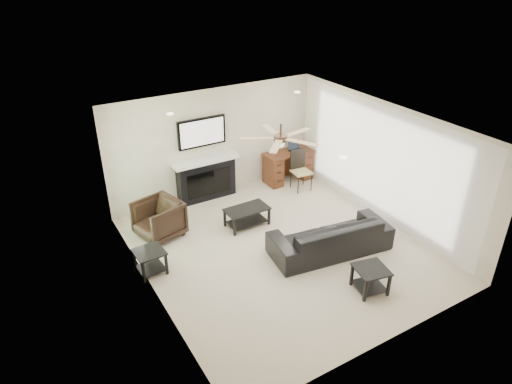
{
  "coord_description": "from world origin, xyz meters",
  "views": [
    {
      "loc": [
        -4.1,
        -5.99,
        5.09
      ],
      "look_at": [
        -0.21,
        0.57,
        1.05
      ],
      "focal_mm": 32.0,
      "sensor_mm": 36.0,
      "label": 1
    }
  ],
  "objects_px": {
    "coffee_table": "(247,217)",
    "fireplace_unit": "(206,160)",
    "armchair": "(159,219)",
    "desk": "(288,166)",
    "sofa": "(330,236)"
  },
  "relations": [
    {
      "from": "coffee_table",
      "to": "desk",
      "type": "distance_m",
      "value": 2.34
    },
    {
      "from": "sofa",
      "to": "armchair",
      "type": "height_order",
      "value": "armchair"
    },
    {
      "from": "coffee_table",
      "to": "fireplace_unit",
      "type": "bearing_deg",
      "value": 96.91
    },
    {
      "from": "coffee_table",
      "to": "fireplace_unit",
      "type": "height_order",
      "value": "fireplace_unit"
    },
    {
      "from": "coffee_table",
      "to": "fireplace_unit",
      "type": "distance_m",
      "value": 1.68
    },
    {
      "from": "sofa",
      "to": "coffee_table",
      "type": "bearing_deg",
      "value": -52.55
    },
    {
      "from": "armchair",
      "to": "desk",
      "type": "xyz_separation_m",
      "value": [
        3.63,
        0.77,
        -0.0
      ]
    },
    {
      "from": "sofa",
      "to": "coffee_table",
      "type": "distance_m",
      "value": 1.84
    },
    {
      "from": "sofa",
      "to": "fireplace_unit",
      "type": "xyz_separation_m",
      "value": [
        -1.1,
        3.09,
        0.62
      ]
    },
    {
      "from": "sofa",
      "to": "fireplace_unit",
      "type": "distance_m",
      "value": 3.34
    },
    {
      "from": "sofa",
      "to": "desk",
      "type": "distance_m",
      "value": 3.09
    },
    {
      "from": "fireplace_unit",
      "to": "desk",
      "type": "bearing_deg",
      "value": -4.76
    },
    {
      "from": "fireplace_unit",
      "to": "desk",
      "type": "distance_m",
      "value": 2.21
    },
    {
      "from": "fireplace_unit",
      "to": "desk",
      "type": "relative_size",
      "value": 1.57
    },
    {
      "from": "sofa",
      "to": "fireplace_unit",
      "type": "relative_size",
      "value": 1.2
    }
  ]
}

